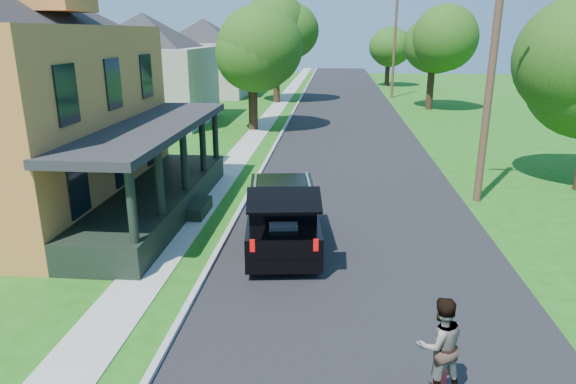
{
  "coord_description": "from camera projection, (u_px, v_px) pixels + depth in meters",
  "views": [
    {
      "loc": [
        -0.84,
        -10.23,
        6.01
      ],
      "look_at": [
        -2.05,
        3.0,
        1.84
      ],
      "focal_mm": 32.0,
      "sensor_mm": 36.0,
      "label": 1
    }
  ],
  "objects": [
    {
      "name": "street",
      "position": [
        348.0,
        137.0,
        30.45
      ],
      "size": [
        8.0,
        120.0,
        0.02
      ],
      "primitive_type": "cube",
      "color": "black",
      "rests_on": "ground"
    },
    {
      "name": "tree_right_mid",
      "position": [
        434.0,
        34.0,
        39.82
      ],
      "size": [
        5.76,
        5.73,
        8.76
      ],
      "rotation": [
        0.0,
        0.0,
        -0.08
      ],
      "color": "black",
      "rests_on": "ground"
    },
    {
      "name": "tree_left_far",
      "position": [
        276.0,
        26.0,
        43.57
      ],
      "size": [
        7.84,
        7.67,
        9.93
      ],
      "rotation": [
        0.0,
        0.0,
        0.28
      ],
      "color": "black",
      "rests_on": "ground"
    },
    {
      "name": "tree_left_mid",
      "position": [
        251.0,
        39.0,
        31.24
      ],
      "size": [
        7.41,
        7.17,
        8.68
      ],
      "rotation": [
        0.0,
        0.0,
        0.38
      ],
      "color": "black",
      "rests_on": "ground"
    },
    {
      "name": "neighbor_house_mid",
      "position": [
        146.0,
        60.0,
        34.17
      ],
      "size": [
        12.78,
        12.78,
        8.3
      ],
      "color": "#A19D8F",
      "rests_on": "ground"
    },
    {
      "name": "utility_pole_near",
      "position": [
        491.0,
        77.0,
        17.7
      ],
      "size": [
        1.65,
        0.28,
        8.75
      ],
      "rotation": [
        0.0,
        0.0,
        -0.03
      ],
      "color": "#4B2F23",
      "rests_on": "ground"
    },
    {
      "name": "skateboarder",
      "position": [
        440.0,
        345.0,
        8.14
      ],
      "size": [
        0.94,
        0.83,
        1.63
      ],
      "rotation": [
        0.0,
        0.0,
        3.44
      ],
      "color": "black",
      "rests_on": "ground"
    },
    {
      "name": "neighbor_house_far",
      "position": [
        205.0,
        51.0,
        49.37
      ],
      "size": [
        12.78,
        12.78,
        8.3
      ],
      "color": "#A19D8F",
      "rests_on": "ground"
    },
    {
      "name": "front_walk",
      "position": [
        84.0,
        211.0,
        17.97
      ],
      "size": [
        6.5,
        1.2,
        0.03
      ],
      "primitive_type": "cube",
      "color": "gray",
      "rests_on": "ground"
    },
    {
      "name": "sidewalk",
      "position": [
        255.0,
        136.0,
        30.94
      ],
      "size": [
        1.3,
        120.0,
        0.03
      ],
      "primitive_type": "cube",
      "color": "gray",
      "rests_on": "ground"
    },
    {
      "name": "utility_pole_far",
      "position": [
        395.0,
        45.0,
        47.34
      ],
      "size": [
        1.52,
        0.27,
        9.44
      ],
      "rotation": [
        0.0,
        0.0,
        0.1
      ],
      "color": "#4B2F23",
      "rests_on": "ground"
    },
    {
      "name": "skateboard",
      "position": [
        439.0,
        382.0,
        8.5
      ],
      "size": [
        0.36,
        0.53,
        0.68
      ],
      "rotation": [
        0.0,
        0.0,
        0.01
      ],
      "color": "#990F0D",
      "rests_on": "ground"
    },
    {
      "name": "black_suv",
      "position": [
        282.0,
        217.0,
        14.79
      ],
      "size": [
        2.5,
        5.25,
        2.36
      ],
      "rotation": [
        0.0,
        0.0,
        0.12
      ],
      "color": "black",
      "rests_on": "ground"
    },
    {
      "name": "curb",
      "position": [
        280.0,
        136.0,
        30.8
      ],
      "size": [
        0.15,
        120.0,
        0.12
      ],
      "primitive_type": "cube",
      "color": "#A2A29D",
      "rests_on": "ground"
    },
    {
      "name": "ground",
      "position": [
        367.0,
        313.0,
        11.45
      ],
      "size": [
        140.0,
        140.0,
        0.0
      ],
      "primitive_type": "plane",
      "color": "#1E5410",
      "rests_on": "ground"
    },
    {
      "name": "tree_right_far",
      "position": [
        388.0,
        45.0,
        57.94
      ],
      "size": [
        5.43,
        5.13,
        7.08
      ],
      "rotation": [
        0.0,
        0.0,
        0.16
      ],
      "color": "black",
      "rests_on": "ground"
    }
  ]
}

